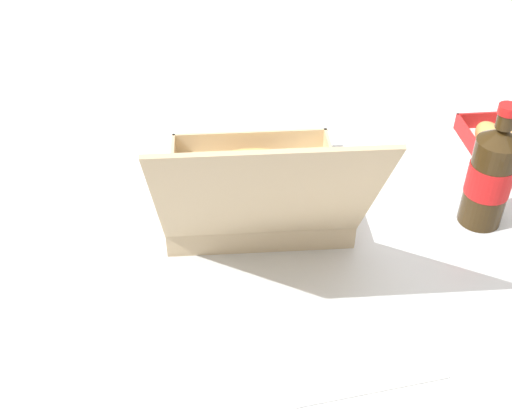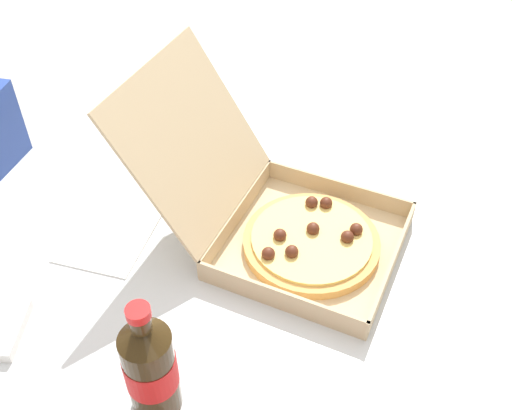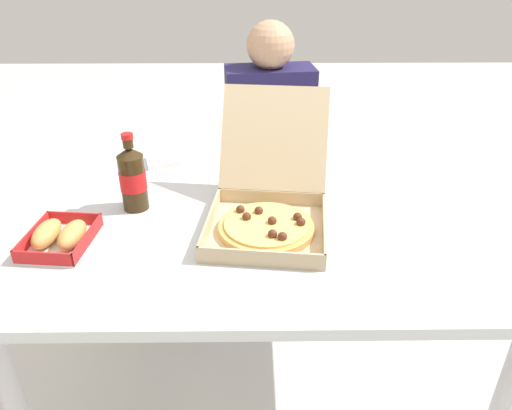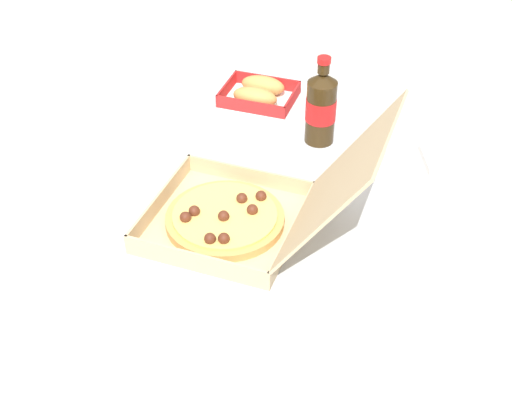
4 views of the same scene
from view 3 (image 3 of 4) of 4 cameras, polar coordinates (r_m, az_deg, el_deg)
The scene contains 9 objects.
ground_plane at distance 1.90m, azimuth 0.21°, elevation -20.35°, with size 10.00×10.00×0.00m, color beige.
dining_table at distance 1.45m, azimuth 0.25°, elevation -2.55°, with size 1.31×1.02×0.76m.
chair at distance 2.20m, azimuth 1.50°, elevation 3.17°, with size 0.44×0.44×0.83m.
diner_person at distance 2.17m, azimuth 1.34°, elevation 8.76°, with size 0.38×0.43×1.15m.
pizza_box_open at distance 1.30m, azimuth 1.41°, elevation -0.51°, with size 0.36×0.50×0.30m.
bread_side_box at distance 1.32m, azimuth -21.90°, elevation -3.37°, with size 0.17×0.20×0.06m.
cola_bottle at distance 1.40m, azimuth -14.18°, elevation 3.08°, with size 0.07×0.07×0.22m.
paper_menu at distance 1.60m, azimuth -1.70°, elevation 3.86°, with size 0.21×0.15×0.00m, color white.
napkin_pile at distance 1.70m, azimuth -10.76°, elevation 5.16°, with size 0.11×0.11×0.02m, color white.
Camera 3 is at (-0.02, -1.23, 1.44)m, focal length 34.32 mm.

